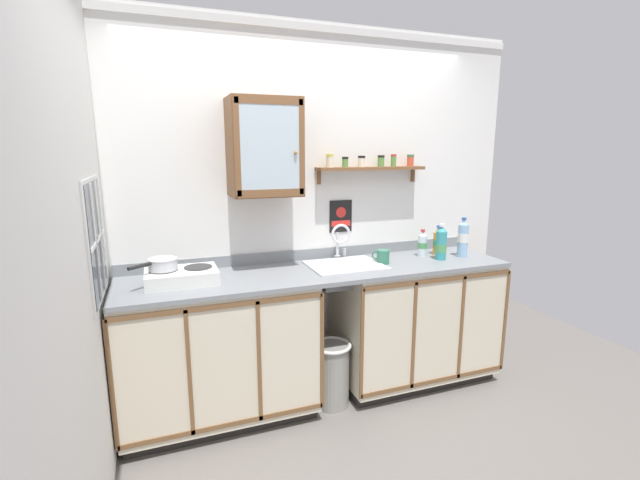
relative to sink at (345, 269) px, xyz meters
The scene contains 20 objects.
floor 0.99m from the sink, 122.62° to the right, with size 5.74×5.74×0.00m, color slate.
back_wall 0.53m from the sink, 121.43° to the left, with size 3.34×0.07×2.64m.
side_wall_left 1.73m from the sink, 158.99° to the right, with size 0.05×3.35×2.64m, color white.
lower_cabinet_run 1.03m from the sink, behind, with size 1.25×0.62×0.93m.
lower_cabinet_run_right 0.74m from the sink, ahead, with size 1.22×0.62×0.93m.
countertop 0.18m from the sink, 168.03° to the right, with size 2.70×0.65×0.03m, color gray.
backsplash 0.32m from the sink, 124.72° to the left, with size 2.70×0.02×0.08m, color gray.
sink is the anchor object (origin of this frame).
hot_plate_stove 1.12m from the sink, behind, with size 0.43×0.30×0.09m.
saucepan 1.23m from the sink, behind, with size 0.29×0.24×0.07m.
bottle_juice_amber_0 0.84m from the sink, ahead, with size 0.08×0.08×0.23m.
bottle_water_blue_1 0.98m from the sink, ahead, with size 0.08×0.08×0.30m.
bottle_water_clear_2 0.69m from the sink, ahead, with size 0.07×0.07×0.21m.
bottle_detergent_teal_3 0.77m from the sink, ahead, with size 0.08×0.08×0.27m.
mug 0.29m from the sink, ahead, with size 0.11×0.11×0.10m.
wall_cabinet 1.01m from the sink, 168.53° to the left, with size 0.46×0.34×0.64m.
spice_shelf 0.80m from the sink, 34.41° to the left, with size 0.85×0.14×0.22m.
warning_sign 0.44m from the sink, 73.33° to the left, with size 0.18×0.01×0.24m.
window 1.61m from the sink, behind, with size 0.03×0.60×0.65m.
trash_bin 0.74m from the sink, 134.62° to the right, with size 0.27×0.27×0.46m.
Camera 1 is at (-1.06, -2.52, 1.77)m, focal length 24.81 mm.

